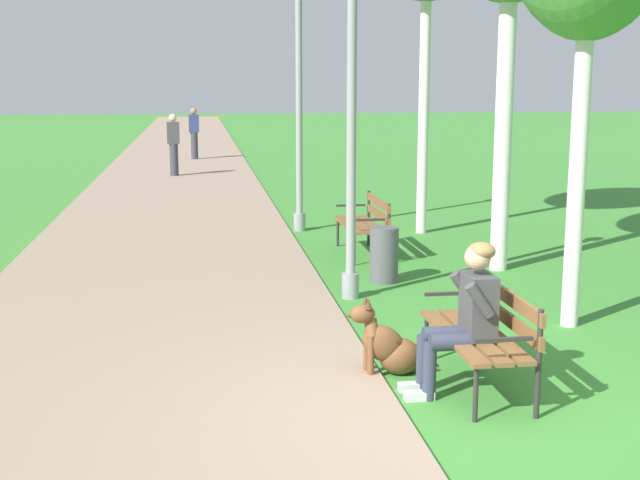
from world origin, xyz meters
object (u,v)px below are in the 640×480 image
dog_brown (389,346)px  pedestrian_further_distant (194,134)px  lamp_post_near (352,90)px  pedestrian_distant (174,145)px  litter_bin (384,255)px  park_bench_near (485,328)px  person_seated_on_near_bench (465,312)px  lamp_post_mid (299,87)px  park_bench_mid (366,220)px

dog_brown → pedestrian_further_distant: 20.55m
lamp_post_near → dog_brown: bearing=-93.2°
pedestrian_distant → litter_bin: bearing=-76.8°
park_bench_near → litter_bin: (-0.00, 3.77, -0.16)m
dog_brown → person_seated_on_near_bench: bearing=-45.2°
pedestrian_further_distant → person_seated_on_near_bench: bearing=-84.1°
dog_brown → lamp_post_mid: (0.10, 7.21, 2.14)m
park_bench_near → dog_brown: 0.86m
park_bench_mid → person_seated_on_near_bench: 5.59m
park_bench_mid → pedestrian_further_distant: size_ratio=0.91×
person_seated_on_near_bench → lamp_post_near: size_ratio=0.27×
park_bench_mid → person_seated_on_near_bench: (-0.31, -5.58, 0.17)m
lamp_post_near → pedestrian_further_distant: lamp_post_near is taller
pedestrian_distant → park_bench_near: bearing=-79.8°
dog_brown → lamp_post_near: (0.15, 2.64, 2.15)m
lamp_post_mid → park_bench_mid: bearing=-71.5°
park_bench_mid → dog_brown: (-0.81, -5.07, -0.25)m
park_bench_mid → lamp_post_near: size_ratio=0.32×
park_bench_near → pedestrian_further_distant: (-2.38, 20.87, 0.33)m
person_seated_on_near_bench → pedestrian_further_distant: pedestrian_further_distant is taller
lamp_post_mid → pedestrian_distant: bearing=105.1°
litter_bin → pedestrian_distant: (-2.90, 12.34, 0.49)m
lamp_post_mid → lamp_post_near: bearing=-89.4°
person_seated_on_near_bench → litter_bin: size_ratio=1.79×
park_bench_near → dog_brown: park_bench_near is taller
litter_bin → lamp_post_mid: bearing=99.0°
park_bench_near → person_seated_on_near_bench: bearing=-152.7°
person_seated_on_near_bench → lamp_post_near: bearing=96.5°
pedestrian_further_distant → dog_brown: bearing=-85.4°
park_bench_near → pedestrian_distant: size_ratio=0.91×
person_seated_on_near_bench → pedestrian_further_distant: 21.09m
dog_brown → pedestrian_further_distant: size_ratio=0.50×
person_seated_on_near_bench → dog_brown: person_seated_on_near_bench is taller
dog_brown → lamp_post_near: lamp_post_near is taller
park_bench_mid → litter_bin: 1.71m
person_seated_on_near_bench → park_bench_mid: bearing=86.8°
park_bench_mid → park_bench_near: bearing=-91.1°
park_bench_near → lamp_post_mid: size_ratio=0.32×
pedestrian_further_distant → lamp_post_near: bearing=-84.2°
person_seated_on_near_bench → dog_brown: size_ratio=1.50×
park_bench_near → park_bench_mid: same height
litter_bin → pedestrian_distant: pedestrian_distant is taller
park_bench_near → person_seated_on_near_bench: (-0.21, -0.11, 0.17)m
lamp_post_mid → pedestrian_distant: size_ratio=2.81×
park_bench_mid → litter_bin: bearing=-93.5°
dog_brown → lamp_post_mid: bearing=89.2°
dog_brown → litter_bin: bearing=78.1°
lamp_post_near → pedestrian_distant: (-2.34, 13.07, -1.56)m
pedestrian_further_distant → park_bench_mid: bearing=-80.9°
park_bench_near → lamp_post_mid: bearing=94.6°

